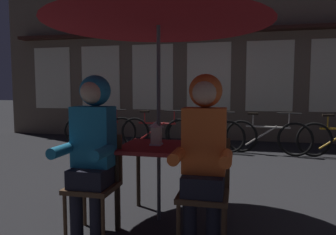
{
  "coord_description": "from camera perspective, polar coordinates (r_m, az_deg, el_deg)",
  "views": [
    {
      "loc": [
        0.74,
        -2.88,
        1.27
      ],
      "look_at": [
        0.0,
        0.41,
        0.97
      ],
      "focal_mm": 33.45,
      "sensor_mm": 36.0,
      "label": 1
    }
  ],
  "objects": [
    {
      "name": "bicycle_third",
      "position": [
        6.52,
        6.65,
        -3.12
      ],
      "size": [
        1.66,
        0.35,
        0.84
      ],
      "color": "black",
      "rests_on": "ground_plane"
    },
    {
      "name": "ground_plane",
      "position": [
        3.23,
        -1.66,
        -18.12
      ],
      "size": [
        60.0,
        60.0,
        0.0
      ],
      "primitive_type": "plane",
      "color": "#232326"
    },
    {
      "name": "patio_umbrella",
      "position": [
        3.07,
        -1.77,
        19.9
      ],
      "size": [
        2.1,
        2.1,
        2.31
      ],
      "color": "#4C4C51",
      "rests_on": "ground_plane"
    },
    {
      "name": "lantern",
      "position": [
        3.01,
        -2.15,
        -2.77
      ],
      "size": [
        0.11,
        0.11,
        0.23
      ],
      "color": "white",
      "rests_on": "cafe_table"
    },
    {
      "name": "bicycle_fourth",
      "position": [
        6.47,
        17.62,
        -3.39
      ],
      "size": [
        1.66,
        0.36,
        0.84
      ],
      "color": "black",
      "rests_on": "ground_plane"
    },
    {
      "name": "shopfront_building",
      "position": [
        8.6,
        2.62,
        17.27
      ],
      "size": [
        10.0,
        0.93,
        6.2
      ],
      "color": "#6B5B4C",
      "rests_on": "ground_plane"
    },
    {
      "name": "chair_left",
      "position": [
        2.9,
        -12.97,
        -10.74
      ],
      "size": [
        0.4,
        0.4,
        0.87
      ],
      "color": "#513823",
      "rests_on": "ground_plane"
    },
    {
      "name": "chair_right",
      "position": [
        2.64,
        6.63,
        -12.21
      ],
      "size": [
        0.4,
        0.4,
        0.87
      ],
      "color": "#513823",
      "rests_on": "ground_plane"
    },
    {
      "name": "person_left_hooded",
      "position": [
        2.77,
        -13.62,
        -3.91
      ],
      "size": [
        0.45,
        0.56,
        1.4
      ],
      "color": "black",
      "rests_on": "ground_plane"
    },
    {
      "name": "cafe_table",
      "position": [
        3.04,
        -1.69,
        -6.98
      ],
      "size": [
        0.72,
        0.72,
        0.74
      ],
      "color": "maroon",
      "rests_on": "ground_plane"
    },
    {
      "name": "bicycle_nearest",
      "position": [
        7.29,
        -12.32,
        -2.34
      ],
      "size": [
        1.67,
        0.29,
        0.84
      ],
      "color": "black",
      "rests_on": "ground_plane"
    },
    {
      "name": "person_right_hooded",
      "position": [
        2.5,
        6.58,
        -4.76
      ],
      "size": [
        0.45,
        0.56,
        1.4
      ],
      "color": "black",
      "rests_on": "ground_plane"
    },
    {
      "name": "bicycle_second",
      "position": [
        6.83,
        -2.04,
        -2.72
      ],
      "size": [
        1.68,
        0.13,
        0.84
      ],
      "color": "black",
      "rests_on": "ground_plane"
    }
  ]
}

